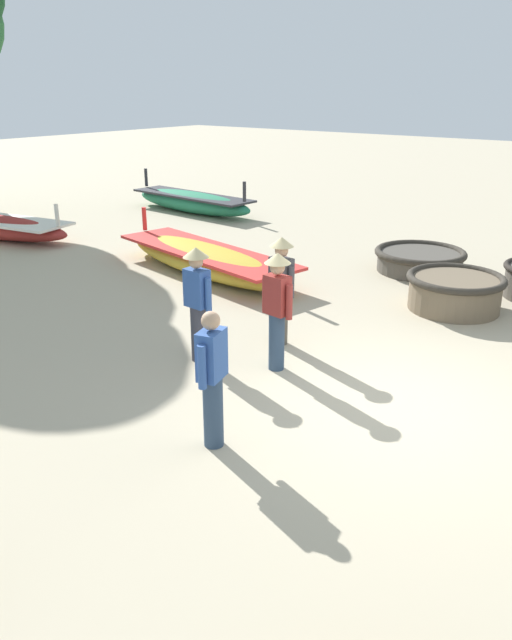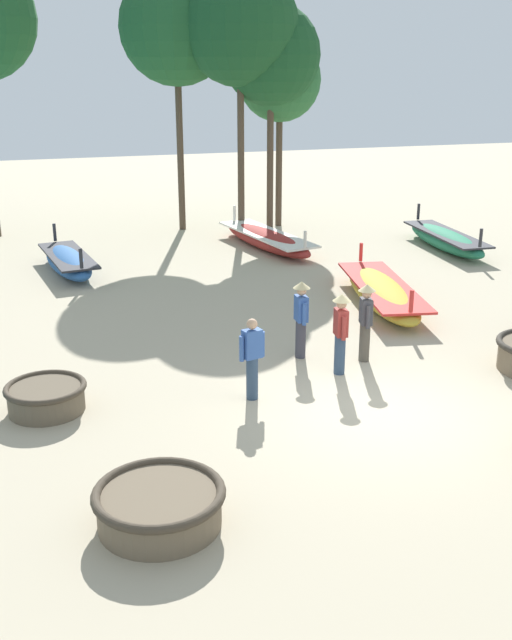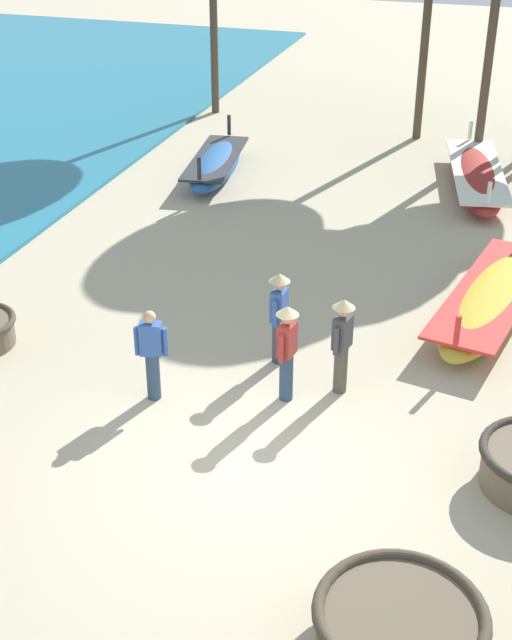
{
  "view_description": "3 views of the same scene",
  "coord_description": "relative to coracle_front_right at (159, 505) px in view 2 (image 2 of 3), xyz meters",
  "views": [
    {
      "loc": [
        -6.49,
        -2.83,
        3.74
      ],
      "look_at": [
        -0.27,
        1.95,
        0.77
      ],
      "focal_mm": 35.0,
      "sensor_mm": 36.0,
      "label": 1
    },
    {
      "loc": [
        -5.78,
        -10.96,
        5.93
      ],
      "look_at": [
        -1.53,
        2.55,
        1.04
      ],
      "focal_mm": 42.0,
      "sensor_mm": 36.0,
      "label": 2
    },
    {
      "loc": [
        3.11,
        -9.7,
        7.98
      ],
      "look_at": [
        -0.68,
        2.29,
        1.06
      ],
      "focal_mm": 50.0,
      "sensor_mm": 36.0,
      "label": 3
    }
  ],
  "objects": [
    {
      "name": "ground_plane",
      "position": [
        4.42,
        2.28,
        -0.3
      ],
      "size": [
        80.0,
        80.0,
        0.0
      ],
      "primitive_type": "plane",
      "color": "tan"
    },
    {
      "name": "coracle_front_right",
      "position": [
        0.0,
        0.0,
        0.0
      ],
      "size": [
        1.81,
        1.81,
        0.55
      ],
      "color": "brown",
      "rests_on": "ground"
    },
    {
      "name": "coracle_nearest",
      "position": [
        -1.29,
        4.07,
        -0.02
      ],
      "size": [
        1.46,
        1.46,
        0.51
      ],
      "color": "brown",
      "rests_on": "ground"
    },
    {
      "name": "long_boat_ochre_hull",
      "position": [
        -0.23,
        13.58,
        0.03
      ],
      "size": [
        1.59,
        4.11,
        1.12
      ],
      "color": "#285693",
      "rests_on": "ground"
    },
    {
      "name": "long_boat_green_hull",
      "position": [
        6.37,
        14.74,
        0.01
      ],
      "size": [
        2.13,
        5.44,
        1.05
      ],
      "color": "maroon",
      "rests_on": "ground"
    },
    {
      "name": "long_boat_white_hull",
      "position": [
        12.03,
        12.78,
        0.03
      ],
      "size": [
        1.39,
        4.81,
        1.15
      ],
      "color": "#237551",
      "rests_on": "ground"
    },
    {
      "name": "long_boat_red_hull",
      "position": [
        7.29,
        7.98,
        0.01
      ],
      "size": [
        2.19,
        5.22,
        1.07
      ],
      "color": "gold",
      "rests_on": "ground"
    },
    {
      "name": "fisherman_standing_right",
      "position": [
        3.96,
        5.13,
        0.66
      ],
      "size": [
        0.36,
        0.53,
        1.67
      ],
      "color": "#383842",
      "rests_on": "ground"
    },
    {
      "name": "fisherman_with_hat",
      "position": [
        4.39,
        4.07,
        0.66
      ],
      "size": [
        0.36,
        0.53,
        1.67
      ],
      "color": "#2D425B",
      "rests_on": "ground"
    },
    {
      "name": "fisherman_crouching",
      "position": [
        2.37,
        3.46,
        0.53
      ],
      "size": [
        0.52,
        0.3,
        1.57
      ],
      "color": "#2D425B",
      "rests_on": "ground"
    },
    {
      "name": "fisherman_hauling",
      "position": [
        5.16,
        4.55,
        0.66
      ],
      "size": [
        0.36,
        0.52,
        1.67
      ],
      "color": "#4C473D",
      "rests_on": "ground"
    },
    {
      "name": "tree_rightmost",
      "position": [
        7.95,
        18.12,
        5.01
      ],
      "size": [
        3.0,
        3.0,
        6.85
      ],
      "color": "#4C3D2D",
      "rests_on": "ground"
    },
    {
      "name": "tree_tall_back",
      "position": [
        6.18,
        17.12,
        6.77
      ],
      "size": [
        3.99,
        3.99,
        9.09
      ],
      "color": "#4C3D2D",
      "rests_on": "ground"
    },
    {
      "name": "tree_right_mid",
      "position": [
        4.3,
        18.54,
        6.78
      ],
      "size": [
        3.99,
        3.99,
        9.09
      ],
      "color": "#4C3D2D",
      "rests_on": "ground"
    },
    {
      "name": "tree_center",
      "position": [
        7.35,
        17.34,
        5.86
      ],
      "size": [
        3.48,
        3.48,
        7.93
      ],
      "color": "#4C3D2D",
      "rests_on": "ground"
    }
  ]
}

